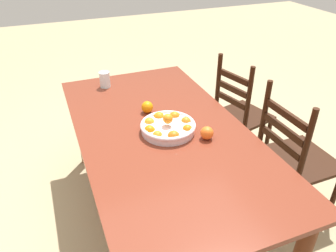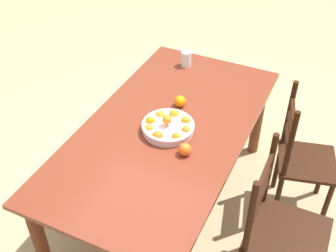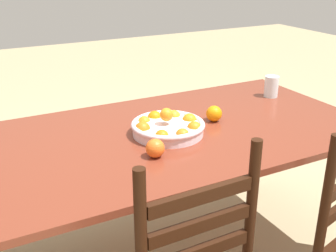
% 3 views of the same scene
% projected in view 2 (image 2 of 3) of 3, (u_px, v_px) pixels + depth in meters
% --- Properties ---
extents(ground_plane, '(12.00, 12.00, 0.00)m').
position_uv_depth(ground_plane, '(166.00, 204.00, 3.20)').
color(ground_plane, tan).
extents(dining_table, '(1.89, 1.00, 0.74)m').
position_uv_depth(dining_table, '(166.00, 140.00, 2.80)').
color(dining_table, maroon).
rests_on(dining_table, ground).
extents(chair_near_window, '(0.45, 0.45, 0.98)m').
position_uv_depth(chair_near_window, '(279.00, 231.00, 2.44)').
color(chair_near_window, black).
rests_on(chair_near_window, ground).
extents(chair_by_cabinet, '(0.46, 0.46, 0.97)m').
position_uv_depth(chair_by_cabinet, '(301.00, 160.00, 2.91)').
color(chair_by_cabinet, black).
rests_on(chair_by_cabinet, ground).
extents(fruit_bowl, '(0.34, 0.34, 0.12)m').
position_uv_depth(fruit_bowl, '(168.00, 126.00, 2.69)').
color(fruit_bowl, silver).
rests_on(fruit_bowl, dining_table).
extents(orange_loose_0, '(0.08, 0.08, 0.08)m').
position_uv_depth(orange_loose_0, '(185.00, 149.00, 2.52)').
color(orange_loose_0, orange).
rests_on(orange_loose_0, dining_table).
extents(orange_loose_1, '(0.08, 0.08, 0.08)m').
position_uv_depth(orange_loose_1, '(180.00, 101.00, 2.89)').
color(orange_loose_1, orange).
rests_on(orange_loose_1, dining_table).
extents(drinking_glass, '(0.08, 0.08, 0.12)m').
position_uv_depth(drinking_glass, '(186.00, 59.00, 3.29)').
color(drinking_glass, silver).
rests_on(drinking_glass, dining_table).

